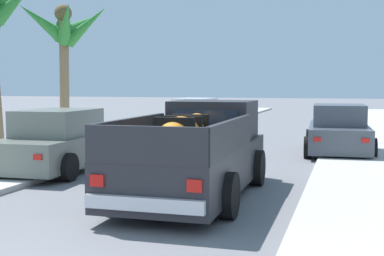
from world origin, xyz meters
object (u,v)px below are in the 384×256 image
pickup_truck (196,154)px  palm_tree_left_fore (65,30)px  car_left_near (60,142)px  car_right_mid (339,131)px  car_left_mid (196,116)px

pickup_truck → palm_tree_left_fore: palm_tree_left_fore is taller
car_left_near → car_right_mid: same height
pickup_truck → car_left_mid: (-3.85, 13.25, -0.10)m
pickup_truck → palm_tree_left_fore: bearing=131.7°
pickup_truck → car_right_mid: (2.53, 7.23, -0.10)m
car_left_near → car_right_mid: (6.61, 5.38, 0.00)m
car_left_near → car_left_mid: size_ratio=0.99×
pickup_truck → palm_tree_left_fore: 12.54m
pickup_truck → palm_tree_left_fore: size_ratio=0.98×
pickup_truck → car_left_near: bearing=155.6°
car_right_mid → palm_tree_left_fore: size_ratio=0.81×
car_left_mid → palm_tree_left_fore: (-4.17, -4.25, 3.57)m
palm_tree_left_fore → pickup_truck: bearing=-48.3°
car_left_near → palm_tree_left_fore: size_ratio=0.81×
car_left_near → pickup_truck: bearing=-24.4°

